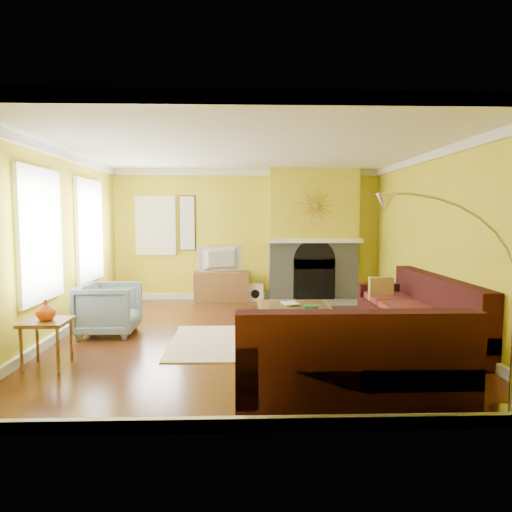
{
  "coord_description": "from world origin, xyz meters",
  "views": [
    {
      "loc": [
        -0.12,
        -6.53,
        1.74
      ],
      "look_at": [
        0.1,
        0.4,
        1.13
      ],
      "focal_mm": 32.0,
      "sensor_mm": 36.0,
      "label": 1
    }
  ],
  "objects_px": {
    "sectional_sofa": "(351,317)",
    "coffee_table": "(295,320)",
    "side_table": "(47,344)",
    "media_console": "(222,286)",
    "arc_lamp": "(454,309)",
    "armchair": "(109,309)"
  },
  "relations": [
    {
      "from": "sectional_sofa",
      "to": "coffee_table",
      "type": "relative_size",
      "value": 3.56
    },
    {
      "from": "sectional_sofa",
      "to": "side_table",
      "type": "relative_size",
      "value": 6.9
    },
    {
      "from": "media_console",
      "to": "arc_lamp",
      "type": "xyz_separation_m",
      "value": [
        2.22,
        -5.56,
        0.66
      ]
    },
    {
      "from": "armchair",
      "to": "side_table",
      "type": "bearing_deg",
      "value": 168.78
    },
    {
      "from": "sectional_sofa",
      "to": "media_console",
      "type": "height_order",
      "value": "sectional_sofa"
    },
    {
      "from": "armchair",
      "to": "side_table",
      "type": "height_order",
      "value": "armchair"
    },
    {
      "from": "sectional_sofa",
      "to": "arc_lamp",
      "type": "xyz_separation_m",
      "value": [
        0.39,
        -1.99,
        0.51
      ]
    },
    {
      "from": "coffee_table",
      "to": "media_console",
      "type": "height_order",
      "value": "media_console"
    },
    {
      "from": "media_console",
      "to": "side_table",
      "type": "relative_size",
      "value": 1.99
    },
    {
      "from": "arc_lamp",
      "to": "sectional_sofa",
      "type": "bearing_deg",
      "value": 101.15
    },
    {
      "from": "armchair",
      "to": "media_console",
      "type": "bearing_deg",
      "value": -30.25
    },
    {
      "from": "coffee_table",
      "to": "media_console",
      "type": "bearing_deg",
      "value": 113.77
    },
    {
      "from": "armchair",
      "to": "side_table",
      "type": "distance_m",
      "value": 1.49
    },
    {
      "from": "sectional_sofa",
      "to": "coffee_table",
      "type": "height_order",
      "value": "sectional_sofa"
    },
    {
      "from": "sectional_sofa",
      "to": "armchair",
      "type": "distance_m",
      "value": 3.49
    },
    {
      "from": "coffee_table",
      "to": "side_table",
      "type": "distance_m",
      "value": 3.32
    },
    {
      "from": "sectional_sofa",
      "to": "side_table",
      "type": "height_order",
      "value": "sectional_sofa"
    },
    {
      "from": "side_table",
      "to": "arc_lamp",
      "type": "xyz_separation_m",
      "value": [
        4.04,
        -1.47,
        0.69
      ]
    },
    {
      "from": "media_console",
      "to": "armchair",
      "type": "distance_m",
      "value": 3.05
    },
    {
      "from": "coffee_table",
      "to": "arc_lamp",
      "type": "xyz_separation_m",
      "value": [
        1.02,
        -2.85,
        0.75
      ]
    },
    {
      "from": "armchair",
      "to": "sectional_sofa",
      "type": "bearing_deg",
      "value": -105.62
    },
    {
      "from": "side_table",
      "to": "arc_lamp",
      "type": "distance_m",
      "value": 4.35
    }
  ]
}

